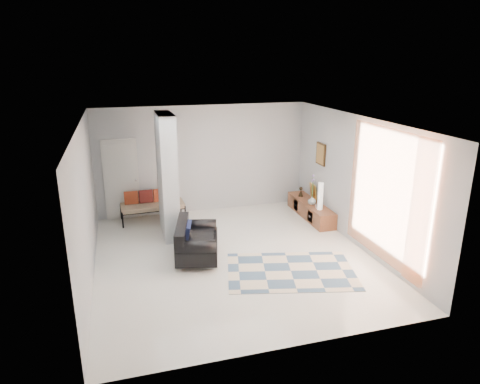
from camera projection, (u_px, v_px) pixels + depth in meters
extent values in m
plane|color=white|center=(234.00, 257.00, 8.83)|extent=(6.00, 6.00, 0.00)
plane|color=white|center=(233.00, 121.00, 7.99)|extent=(6.00, 6.00, 0.00)
plane|color=#ADAFB1|center=(203.00, 159.00, 11.16)|extent=(6.00, 0.00, 6.00)
plane|color=#ADAFB1|center=(292.00, 258.00, 5.66)|extent=(6.00, 0.00, 6.00)
plane|color=#ADAFB1|center=(86.00, 205.00, 7.68)|extent=(0.00, 6.00, 6.00)
plane|color=#ADAFB1|center=(357.00, 182.00, 9.13)|extent=(0.00, 6.00, 6.00)
cube|color=silver|center=(167.00, 176.00, 9.59)|extent=(0.35, 1.20, 2.80)
cube|color=silver|center=(121.00, 180.00, 10.68)|extent=(0.85, 0.06, 2.04)
plane|color=orange|center=(386.00, 196.00, 8.04)|extent=(0.00, 2.55, 2.55)
cube|color=#3D2610|center=(321.00, 154.00, 10.61)|extent=(0.04, 0.45, 0.55)
cube|color=brown|center=(311.00, 210.00, 10.99)|extent=(0.45, 2.01, 0.40)
cube|color=#3D2610|center=(310.00, 216.00, 10.53)|extent=(0.02, 0.27, 0.28)
cube|color=#3D2610|center=(296.00, 205.00, 11.35)|extent=(0.02, 0.27, 0.28)
cube|color=#F5B848|center=(313.00, 191.00, 11.18)|extent=(0.09, 0.32, 0.40)
cube|color=silver|center=(315.00, 206.00, 10.48)|extent=(0.04, 0.10, 0.12)
cylinder|color=silver|center=(181.00, 268.00, 8.26)|extent=(0.05, 0.05, 0.10)
cylinder|color=silver|center=(185.00, 244.00, 9.32)|extent=(0.05, 0.05, 0.10)
cylinder|color=silver|center=(212.00, 267.00, 8.29)|extent=(0.05, 0.05, 0.10)
cylinder|color=silver|center=(213.00, 244.00, 9.35)|extent=(0.05, 0.05, 0.10)
cube|color=black|center=(198.00, 246.00, 8.74)|extent=(1.10, 1.50, 0.30)
cube|color=black|center=(182.00, 232.00, 8.63)|extent=(0.50, 1.36, 0.36)
cylinder|color=black|center=(196.00, 247.00, 8.14)|extent=(0.81, 0.45, 0.28)
cylinder|color=black|center=(198.00, 226.00, 9.20)|extent=(0.81, 0.45, 0.28)
cube|color=black|center=(188.00, 231.00, 8.63)|extent=(0.25, 0.51, 0.31)
cylinder|color=black|center=(123.00, 220.00, 10.27)|extent=(0.04, 0.04, 0.40)
cylinder|color=black|center=(185.00, 213.00, 10.73)|extent=(0.04, 0.04, 0.40)
cylinder|color=black|center=(121.00, 212.00, 10.84)|extent=(0.04, 0.04, 0.40)
cylinder|color=black|center=(181.00, 206.00, 11.29)|extent=(0.04, 0.04, 0.40)
cube|color=beige|center=(153.00, 206.00, 10.73)|extent=(1.57, 0.70, 0.12)
cube|color=maroon|center=(131.00, 198.00, 10.65)|extent=(0.35, 0.18, 0.33)
cube|color=maroon|center=(146.00, 196.00, 10.76)|extent=(0.35, 0.18, 0.33)
cube|color=maroon|center=(160.00, 195.00, 10.87)|extent=(0.35, 0.18, 0.33)
cube|color=beige|center=(291.00, 271.00, 8.24)|extent=(2.73, 2.14, 0.01)
cylinder|color=beige|center=(320.00, 196.00, 10.33)|extent=(0.12, 0.12, 0.67)
imported|color=silver|center=(312.00, 200.00, 10.75)|extent=(0.22, 0.22, 0.21)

